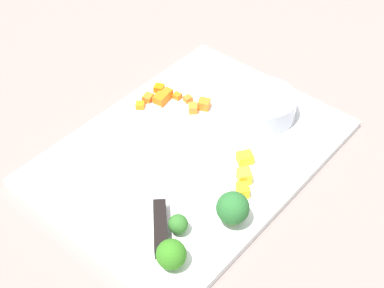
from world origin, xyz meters
name	(u,v)px	position (x,y,z in m)	size (l,w,h in m)	color
ground_plane	(192,155)	(0.00, 0.00, 0.00)	(4.00, 4.00, 0.00)	gray
cutting_board	(192,152)	(0.00, 0.00, 0.01)	(0.42, 0.31, 0.01)	white
prep_bowl	(263,106)	(0.13, -0.03, 0.03)	(0.10, 0.10, 0.04)	#B0B6C6
chef_knife	(159,192)	(-0.09, -0.02, 0.02)	(0.24, 0.24, 0.02)	silver
carrot_dice_0	(148,98)	(0.04, 0.12, 0.02)	(0.02, 0.01, 0.01)	orange
carrot_dice_1	(188,99)	(0.08, 0.07, 0.02)	(0.01, 0.01, 0.01)	orange
carrot_dice_2	(140,105)	(0.02, 0.12, 0.02)	(0.01, 0.01, 0.01)	orange
carrot_dice_3	(193,108)	(0.06, 0.05, 0.02)	(0.01, 0.02, 0.01)	orange
carrot_dice_4	(204,104)	(0.08, 0.04, 0.02)	(0.02, 0.02, 0.02)	orange
carrot_dice_5	(159,89)	(0.06, 0.12, 0.02)	(0.01, 0.01, 0.01)	orange
carrot_dice_6	(160,99)	(0.05, 0.10, 0.02)	(0.02, 0.02, 0.02)	orange
carrot_dice_7	(167,94)	(0.06, 0.11, 0.02)	(0.02, 0.01, 0.02)	orange
carrot_dice_8	(177,96)	(0.07, 0.09, 0.02)	(0.01, 0.01, 0.01)	orange
pepper_dice_0	(243,177)	(0.00, -0.09, 0.02)	(0.02, 0.02, 0.02)	yellow
pepper_dice_1	(233,199)	(-0.04, -0.10, 0.02)	(0.01, 0.01, 0.01)	yellow
pepper_dice_2	(245,158)	(0.03, -0.07, 0.02)	(0.02, 0.02, 0.01)	yellow
pepper_dice_3	(242,190)	(-0.02, -0.11, 0.02)	(0.02, 0.02, 0.01)	yellow
broccoli_floret_0	(171,255)	(-0.16, -0.11, 0.03)	(0.04, 0.04, 0.04)	#87AF69
broccoli_floret_1	(178,224)	(-0.12, -0.08, 0.03)	(0.02, 0.02, 0.03)	#82C168
broccoli_floret_2	(233,208)	(-0.07, -0.12, 0.04)	(0.04, 0.04, 0.05)	#93AD5F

